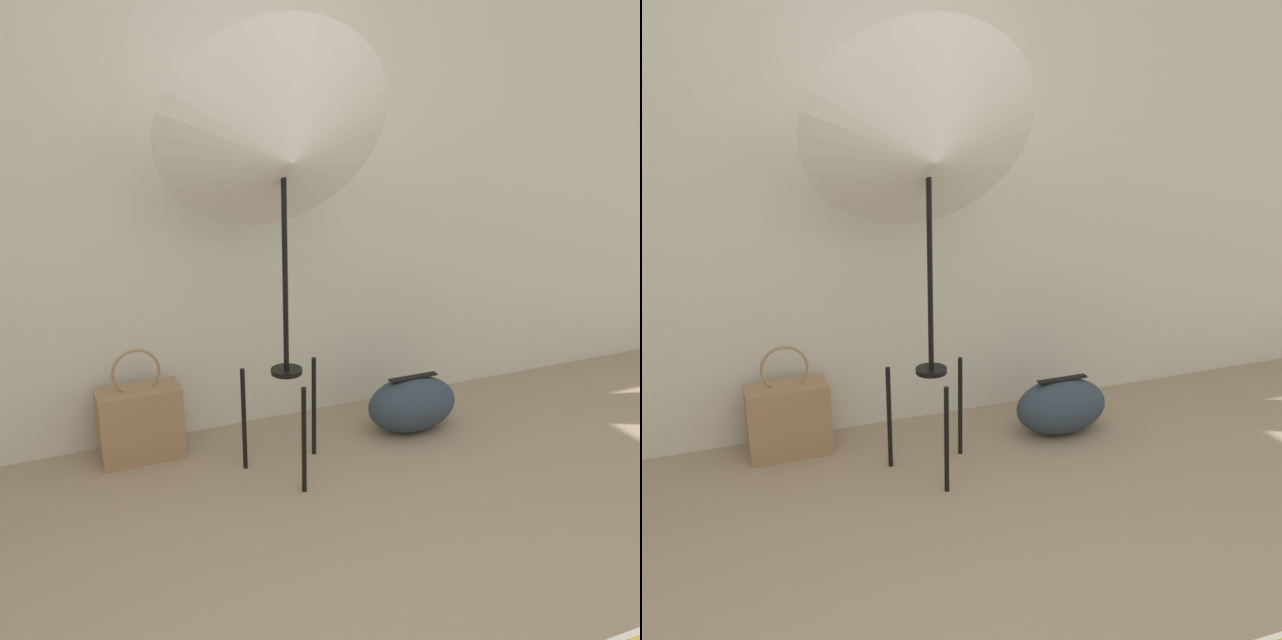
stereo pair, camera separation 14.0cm
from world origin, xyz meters
TOP-DOWN VIEW (x-y plane):
  - wall_back at (0.00, 2.52)m, footprint 8.00×0.05m
  - photo_umbrella at (0.32, 1.97)m, footprint 0.94×0.66m
  - tote_bag at (-0.24, 2.33)m, footprint 0.36×0.17m
  - duffel_bag at (1.00, 2.09)m, footprint 0.45×0.27m

SIDE VIEW (x-z plane):
  - duffel_bag at x=1.00m, z-range 0.00..0.27m
  - tote_bag at x=-0.24m, z-range -0.09..0.43m
  - wall_back at x=0.00m, z-range 0.00..2.60m
  - photo_umbrella at x=0.32m, z-range 0.45..2.27m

